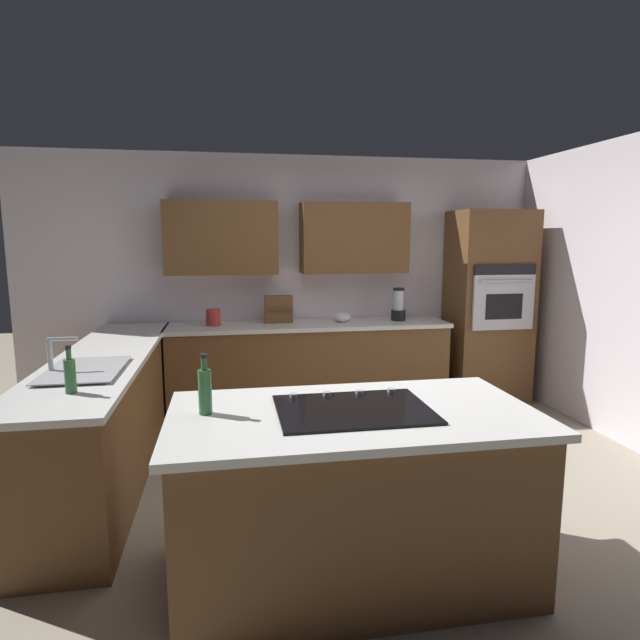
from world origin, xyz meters
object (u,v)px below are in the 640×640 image
Objects in this scene: spice_rack at (278,309)px; dish_soap_bottle at (70,374)px; cooktop at (353,409)px; kettle at (213,317)px; sink_unit at (83,369)px; oil_bottle at (205,390)px; wall_oven at (488,307)px; blender at (398,306)px; mixing_bowl at (342,317)px.

spice_rack is 1.06× the size of dish_soap_bottle.
cooktop is 4.65× the size of kettle.
oil_bottle reaches higher than sink_unit.
wall_oven reaches higher than cooktop.
kettle is (0.75, -2.75, 0.07)m from cooktop.
cooktop is at bearing 145.83° from sink_unit.
cooktop is 2.98m from blender.
spice_rack is (0.10, -2.81, 0.13)m from cooktop.
dish_soap_bottle is (2.62, 2.19, -0.04)m from blender.
blender is (-2.68, -1.71, 0.13)m from sink_unit.
kettle is 2.31m from dish_soap_bottle.
blender is 3.27m from oil_bottle.
wall_oven is at bearing -149.05° from dish_soap_bottle.
wall_oven is 11.49× the size of mixing_bowl.
blender is 1.90m from kettle.
spice_rack is at bearing -2.14° from wall_oven.
sink_unit is 2.33× the size of oil_bottle.
sink_unit is 2.60× the size of dish_soap_bottle.
spice_rack is (1.25, -0.06, -0.01)m from blender.
wall_oven reaches higher than spice_rack.
dish_soap_bottle is at bearing -32.97° from oil_bottle.
wall_oven is at bearing -128.18° from cooktop.
spice_rack is 2.81m from oil_bottle.
cooktop is 2.82m from spice_rack.
spice_rack is 2.64m from dish_soap_bottle.
dish_soap_bottle is (3.62, 2.17, -0.01)m from wall_oven.
kettle reaches higher than cooktop.
sink_unit is 0.92× the size of cooktop.
sink_unit reaches higher than mixing_bowl.
dish_soap_bottle is at bearing 58.72° from spice_rack.
dish_soap_bottle is at bearing 39.90° from blender.
oil_bottle is at bearing 90.64° from kettle.
blender is at bearing 177.06° from spice_rack.
mixing_bowl is (0.60, 0.00, -0.10)m from blender.
oil_bottle is (1.27, 2.68, 0.07)m from mixing_bowl.
mixing_bowl is 2.98m from dish_soap_bottle.
mixing_bowl is 2.96m from oil_bottle.
kettle is (2.90, -0.02, -0.04)m from wall_oven.
dish_soap_bottle is at bearing 71.81° from kettle.
dish_soap_bottle is at bearing 96.95° from sink_unit.
wall_oven is 2.68× the size of cooktop.
wall_oven reaches higher than dish_soap_bottle.
dish_soap_bottle is (1.37, 2.26, -0.03)m from spice_rack.
blender is at bearing 180.00° from kettle.
sink_unit is at bearing -83.05° from dish_soap_bottle.
sink_unit is at bearing -50.09° from oil_bottle.
oil_bottle is (-0.81, 0.97, 0.10)m from sink_unit.
spice_rack is at bearing -5.64° from mixing_bowl.
wall_oven is 3.91m from oil_bottle.
oil_bottle is at bearing 64.62° from mixing_bowl.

